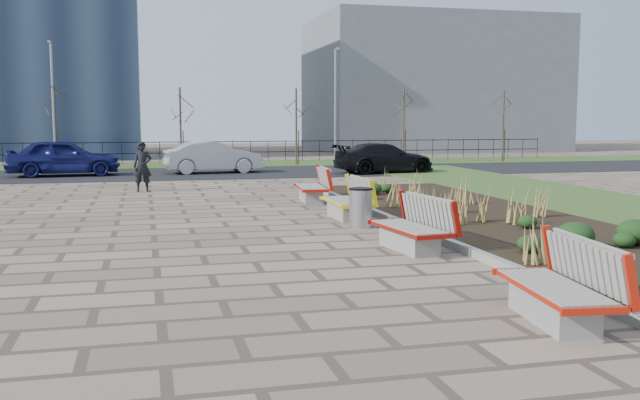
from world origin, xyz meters
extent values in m
plane|color=#88725D|center=(0.00, 0.00, 0.00)|extent=(120.00, 120.00, 0.00)
cube|color=black|center=(6.25, 5.00, 0.05)|extent=(4.50, 18.00, 0.10)
cube|color=gray|center=(3.92, 5.00, 0.07)|extent=(0.16, 18.00, 0.15)
cube|color=#33511E|center=(0.00, 28.00, 0.02)|extent=(80.00, 5.00, 0.04)
cube|color=black|center=(0.00, 22.00, 0.01)|extent=(80.00, 7.00, 0.02)
cylinder|color=#B2B2B7|center=(2.96, 5.03, 0.44)|extent=(0.53, 0.53, 0.89)
imported|color=black|center=(-1.89, 14.47, 0.85)|extent=(0.63, 0.43, 1.70)
imported|color=#12154F|center=(-5.19, 21.83, 0.81)|extent=(4.79, 2.21, 1.59)
imported|color=#A1A4A8|center=(1.21, 21.98, 0.74)|extent=(4.50, 1.95, 1.44)
imported|color=black|center=(8.73, 20.21, 0.69)|extent=(4.80, 2.40, 1.34)
cube|color=slate|center=(20.00, 42.00, 5.00)|extent=(18.00, 12.00, 10.00)
camera|label=1|loc=(-1.81, -10.43, 2.50)|focal=40.00mm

